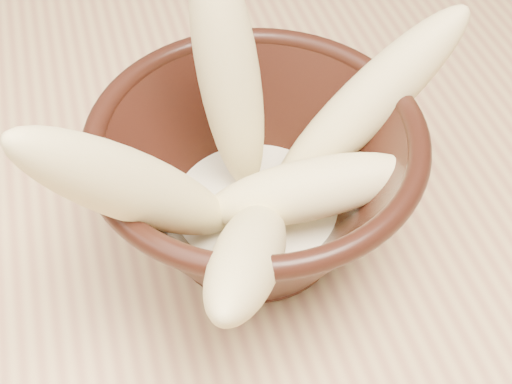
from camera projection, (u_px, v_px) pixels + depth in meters
bowl at (256, 182)px, 0.42m from camera, size 0.19×0.19×0.10m
milk_puddle at (256, 210)px, 0.44m from camera, size 0.11×0.11×0.01m
banana_upright at (229, 75)px, 0.40m from camera, size 0.06×0.08×0.16m
banana_left at (138, 189)px, 0.35m from camera, size 0.14×0.09×0.16m
banana_right at (367, 104)px, 0.42m from camera, size 0.14×0.06×0.13m
banana_across at (307, 190)px, 0.40m from camera, size 0.13×0.06×0.06m
banana_front at (249, 254)px, 0.36m from camera, size 0.09×0.15×0.11m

